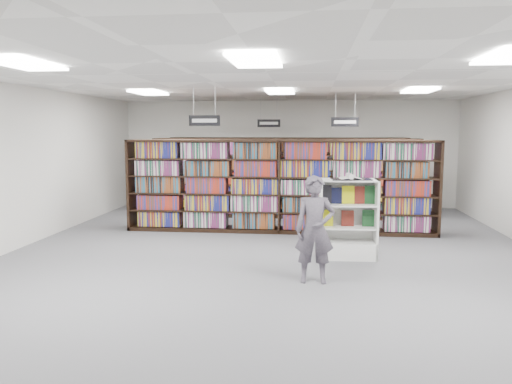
# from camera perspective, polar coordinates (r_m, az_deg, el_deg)

# --- Properties ---
(floor) EXTENTS (12.00, 12.00, 0.00)m
(floor) POSITION_cam_1_polar(r_m,az_deg,el_deg) (9.53, 1.93, -6.98)
(floor) COLOR #5B5B60
(floor) RESTS_ON ground
(ceiling) EXTENTS (10.00, 12.00, 0.10)m
(ceiling) POSITION_cam_1_polar(r_m,az_deg,el_deg) (9.28, 2.01, 12.55)
(ceiling) COLOR silver
(ceiling) RESTS_ON wall_back
(wall_back) EXTENTS (10.00, 0.10, 3.20)m
(wall_back) POSITION_cam_1_polar(r_m,az_deg,el_deg) (15.25, 3.66, 4.38)
(wall_back) COLOR silver
(wall_back) RESTS_ON ground
(wall_front) EXTENTS (10.00, 0.10, 3.20)m
(wall_front) POSITION_cam_1_polar(r_m,az_deg,el_deg) (3.37, -5.70, -5.20)
(wall_front) COLOR silver
(wall_front) RESTS_ON ground
(wall_left) EXTENTS (0.10, 12.00, 3.20)m
(wall_left) POSITION_cam_1_polar(r_m,az_deg,el_deg) (10.85, -25.41, 2.62)
(wall_left) COLOR silver
(wall_left) RESTS_ON ground
(bookshelf_row_near) EXTENTS (7.00, 0.60, 2.10)m
(bookshelf_row_near) POSITION_cam_1_polar(r_m,az_deg,el_deg) (11.31, 2.71, 0.65)
(bookshelf_row_near) COLOR black
(bookshelf_row_near) RESTS_ON floor
(bookshelf_row_mid) EXTENTS (7.00, 0.60, 2.10)m
(bookshelf_row_mid) POSITION_cam_1_polar(r_m,az_deg,el_deg) (13.29, 3.25, 1.61)
(bookshelf_row_mid) COLOR black
(bookshelf_row_mid) RESTS_ON floor
(bookshelf_row_far) EXTENTS (7.00, 0.60, 2.10)m
(bookshelf_row_far) POSITION_cam_1_polar(r_m,az_deg,el_deg) (14.99, 3.59, 2.23)
(bookshelf_row_far) COLOR black
(bookshelf_row_far) RESTS_ON floor
(aisle_sign_left) EXTENTS (0.65, 0.02, 0.80)m
(aisle_sign_left) POSITION_cam_1_polar(r_m,az_deg,el_deg) (10.45, -5.91, 8.23)
(aisle_sign_left) COLOR #B2B2B7
(aisle_sign_left) RESTS_ON ceiling
(aisle_sign_right) EXTENTS (0.65, 0.02, 0.80)m
(aisle_sign_right) POSITION_cam_1_polar(r_m,az_deg,el_deg) (12.25, 10.14, 7.99)
(aisle_sign_right) COLOR #B2B2B7
(aisle_sign_right) RESTS_ON ceiling
(aisle_sign_center) EXTENTS (0.65, 0.02, 0.80)m
(aisle_sign_center) POSITION_cam_1_polar(r_m,az_deg,el_deg) (14.27, 1.48, 7.95)
(aisle_sign_center) COLOR #B2B2B7
(aisle_sign_center) RESTS_ON ceiling
(troffer_front_left) EXTENTS (0.60, 1.20, 0.04)m
(troffer_front_left) POSITION_cam_1_polar(r_m,az_deg,el_deg) (7.28, -24.95, 13.11)
(troffer_front_left) COLOR white
(troffer_front_left) RESTS_ON ceiling
(troffer_front_center) EXTENTS (0.60, 1.20, 0.04)m
(troffer_front_center) POSITION_cam_1_polar(r_m,az_deg,el_deg) (6.31, -0.07, 14.79)
(troffer_front_center) COLOR white
(troffer_front_center) RESTS_ON ceiling
(troffer_front_right) EXTENTS (0.60, 1.20, 0.04)m
(troffer_front_right) POSITION_cam_1_polar(r_m,az_deg,el_deg) (6.69, 27.24, 13.58)
(troffer_front_right) COLOR white
(troffer_front_right) RESTS_ON ceiling
(troffer_back_left) EXTENTS (0.60, 1.20, 0.04)m
(troffer_back_left) POSITION_cam_1_polar(r_m,az_deg,el_deg) (11.84, -12.16, 11.02)
(troffer_back_left) COLOR white
(troffer_back_left) RESTS_ON ceiling
(troffer_back_center) EXTENTS (0.60, 1.20, 0.04)m
(troffer_back_center) POSITION_cam_1_polar(r_m,az_deg,el_deg) (11.27, 2.78, 11.38)
(troffer_back_center) COLOR white
(troffer_back_center) RESTS_ON ceiling
(troffer_back_right) EXTENTS (0.60, 1.20, 0.04)m
(troffer_back_right) POSITION_cam_1_polar(r_m,az_deg,el_deg) (11.48, 18.18, 10.96)
(troffer_back_right) COLOR white
(troffer_back_right) RESTS_ON ceiling
(endcap_display) EXTENTS (1.05, 0.56, 1.44)m
(endcap_display) POSITION_cam_1_polar(r_m,az_deg,el_deg) (9.25, 10.40, -4.45)
(endcap_display) COLOR white
(endcap_display) RESTS_ON floor
(open_book) EXTENTS (0.73, 0.46, 0.13)m
(open_book) POSITION_cam_1_polar(r_m,az_deg,el_deg) (9.01, 10.75, 1.61)
(open_book) COLOR black
(open_book) RESTS_ON endcap_display
(shopper) EXTENTS (0.61, 0.41, 1.64)m
(shopper) POSITION_cam_1_polar(r_m,az_deg,el_deg) (7.62, 6.74, -4.28)
(shopper) COLOR #554E5A
(shopper) RESTS_ON floor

